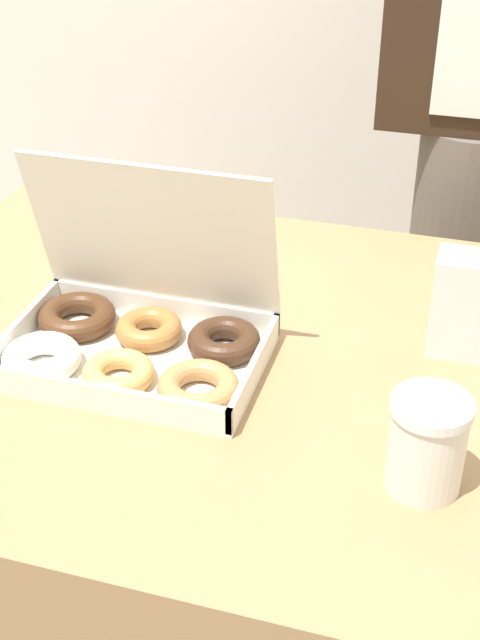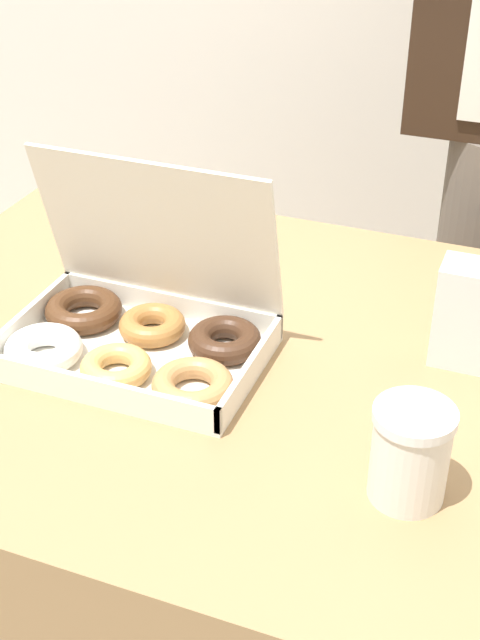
{
  "view_description": "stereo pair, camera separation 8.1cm",
  "coord_description": "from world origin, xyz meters",
  "px_view_note": "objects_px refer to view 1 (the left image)",
  "views": [
    {
      "loc": [
        0.27,
        -0.97,
        1.41
      ],
      "look_at": [
        -0.02,
        -0.02,
        0.78
      ],
      "focal_mm": 50.0,
      "sensor_mm": 36.0,
      "label": 1
    },
    {
      "loc": [
        0.34,
        -0.95,
        1.41
      ],
      "look_at": [
        -0.02,
        -0.02,
        0.78
      ],
      "focal_mm": 50.0,
      "sensor_mm": 36.0,
      "label": 2
    }
  ],
  "objects_px": {
    "napkin_holder": "(466,305)",
    "person_customer": "(478,101)",
    "donut_box": "(135,334)",
    "coffee_cup": "(427,444)"
  },
  "relations": [
    {
      "from": "napkin_holder",
      "to": "coffee_cup",
      "type": "bearing_deg",
      "value": -93.66
    },
    {
      "from": "napkin_holder",
      "to": "person_customer",
      "type": "xyz_separation_m",
      "value": [
        -0.04,
        0.59,
        0.09
      ]
    },
    {
      "from": "napkin_holder",
      "to": "person_customer",
      "type": "distance_m",
      "value": 0.6
    },
    {
      "from": "donut_box",
      "to": "person_customer",
      "type": "height_order",
      "value": "person_customer"
    },
    {
      "from": "coffee_cup",
      "to": "napkin_holder",
      "type": "height_order",
      "value": "napkin_holder"
    },
    {
      "from": "napkin_holder",
      "to": "donut_box",
      "type": "bearing_deg",
      "value": -161.27
    },
    {
      "from": "donut_box",
      "to": "napkin_holder",
      "type": "xyz_separation_m",
      "value": [
        0.42,
        0.14,
        0.03
      ]
    },
    {
      "from": "donut_box",
      "to": "coffee_cup",
      "type": "xyz_separation_m",
      "value": [
        0.4,
        -0.14,
        0.02
      ]
    },
    {
      "from": "coffee_cup",
      "to": "person_customer",
      "type": "bearing_deg",
      "value": 91.14
    },
    {
      "from": "donut_box",
      "to": "person_customer",
      "type": "bearing_deg",
      "value": 62.34
    }
  ]
}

